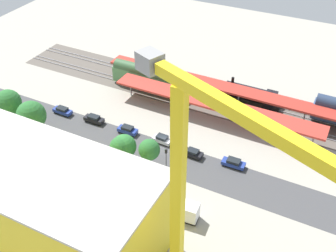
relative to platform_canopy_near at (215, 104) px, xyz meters
The scene contains 26 objects.
ground_plane 15.77m from the platform_canopy_near, 66.14° to the left, with size 163.26×163.26×0.00m, color #9E998C.
rail_bed 10.78m from the platform_canopy_near, 51.74° to the right, with size 102.04×13.67×0.01m, color #5B544C.
street_asphalt 18.36m from the platform_canopy_near, 69.88° to the left, with size 102.04×9.00×0.01m, color #424244.
track_rails 10.71m from the platform_canopy_near, 51.74° to the right, with size 102.03×8.80×0.12m.
platform_canopy_near is the anchor object (origin of this frame).
platform_canopy_far 8.28m from the platform_canopy_near, 112.52° to the right, with size 69.02×5.46×4.40m.
locomotive 12.31m from the platform_canopy_near, 118.54° to the right, with size 13.77×3.27×5.38m.
freight_coach_far 20.61m from the platform_canopy_near, 13.94° to the right, with size 18.61×3.35×6.27m.
parked_car_0 16.47m from the platform_canopy_near, 124.79° to the left, with size 4.62×1.94×1.65m.
parked_car_1 14.44m from the platform_canopy_near, 93.25° to the left, with size 4.14×1.99×1.60m.
parked_car_2 14.89m from the platform_canopy_near, 62.01° to the left, with size 4.21×2.03×1.72m.
parked_car_3 20.30m from the platform_canopy_near, 41.32° to the left, with size 4.40×1.83×1.74m.
parked_car_4 27.43m from the platform_canopy_near, 28.70° to the left, with size 4.64×1.78×1.71m.
parked_car_5 35.22m from the platform_canopy_near, 22.65° to the left, with size 4.69×1.88×1.66m.
construction_building 44.22m from the platform_canopy_near, 75.14° to the left, with size 34.99×16.60×15.12m, color yellow.
construction_roof_slab 45.48m from the platform_canopy_near, 75.14° to the left, with size 35.59×17.20×0.40m, color #B7B2A8.
tower_crane 48.82m from the platform_canopy_near, 105.88° to the left, with size 24.67×11.81×37.02m.
box_truck_0 29.98m from the platform_canopy_near, 96.66° to the left, with size 10.05×3.28×3.43m.
box_truck_1 29.95m from the platform_canopy_near, 86.25° to the left, with size 9.84×3.00×3.20m.
box_truck_2 28.44m from the platform_canopy_near, 88.13° to the left, with size 9.15×2.64×3.61m.
street_tree_0 25.09m from the platform_canopy_near, 64.58° to the left, with size 4.27×4.27×6.69m.
street_tree_1 24.24m from the platform_canopy_near, 64.46° to the left, with size 4.83×4.83×6.74m.
street_tree_2 45.39m from the platform_canopy_near, 28.05° to the left, with size 5.71×5.71×8.42m.
street_tree_3 22.09m from the platform_canopy_near, 76.65° to the left, with size 4.15×4.15×7.23m.
street_tree_4 39.72m from the platform_canopy_near, 34.49° to the left, with size 6.26×6.26×8.23m.
traffic_light 21.26m from the platform_canopy_near, 85.43° to the left, with size 0.50×0.36×6.31m.
Camera 1 is at (-30.41, 59.45, 55.57)m, focal length 44.19 mm.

